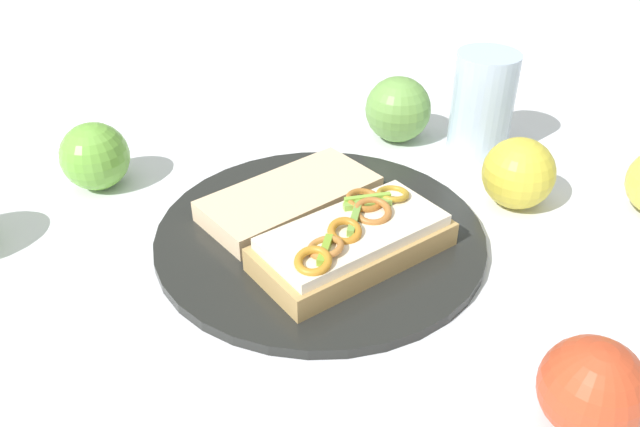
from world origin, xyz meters
The scene contains 9 objects.
ground_plane centered at (0.00, 0.00, 0.00)m, with size 2.00×2.00×0.00m, color silver.
plate centered at (0.00, 0.00, 0.01)m, with size 0.31×0.31×0.01m, color black.
sandwich centered at (0.03, -0.04, 0.03)m, with size 0.19×0.18×0.05m.
bread_slice_side centered at (-0.03, 0.04, 0.02)m, with size 0.18×0.08×0.02m, color beige.
apple_0 centered at (-0.24, 0.09, 0.04)m, with size 0.07×0.07×0.07m, color #70B33F.
apple_1 centered at (0.20, 0.07, 0.04)m, with size 0.07×0.07×0.07m, color gold.
apple_3 centered at (0.08, 0.21, 0.04)m, with size 0.08×0.08×0.08m, color #6DA14A.
apple_4 centered at (0.19, -0.20, 0.04)m, with size 0.07×0.07×0.07m, color #C44224.
drinking_glass centered at (0.17, 0.19, 0.06)m, with size 0.07×0.07×0.12m, color silver.
Camera 1 is at (0.03, -0.51, 0.37)m, focal length 36.66 mm.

